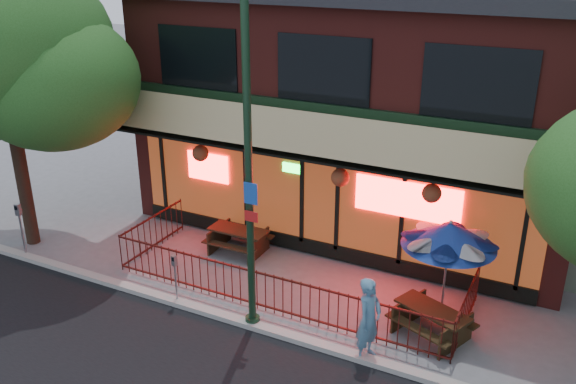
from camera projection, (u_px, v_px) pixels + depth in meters
name	position (u px, v px, depth m)	size (l,w,h in m)	color
ground	(262.00, 315.00, 13.75)	(80.00, 80.00, 0.00)	gray
curb	(250.00, 324.00, 13.31)	(80.00, 0.25, 0.12)	#999993
restaurant_building	(376.00, 76.00, 18.06)	(12.96, 9.49, 8.05)	maroon
patio_fence	(272.00, 281.00, 13.92)	(8.44, 2.62, 1.00)	#46120F
street_light	(249.00, 192.00, 12.22)	(0.43, 0.32, 7.00)	#16321E
street_tree_left	(2.00, 36.00, 15.03)	(5.60, 5.60, 8.05)	#2E2217
picnic_table_left	(238.00, 237.00, 16.40)	(1.59, 1.23, 0.68)	#342113
picnic_table_right	(432.00, 318.00, 12.87)	(1.91, 1.71, 0.67)	#302211
patio_umbrella	(450.00, 235.00, 13.05)	(2.04, 2.04, 2.33)	gray
pedestrian	(369.00, 320.00, 12.02)	(0.66, 0.43, 1.81)	teal
parking_meter_near	(175.00, 271.00, 13.91)	(0.12, 0.11, 1.24)	gray
parking_meter_far	(20.00, 221.00, 15.95)	(0.15, 0.14, 1.52)	gray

